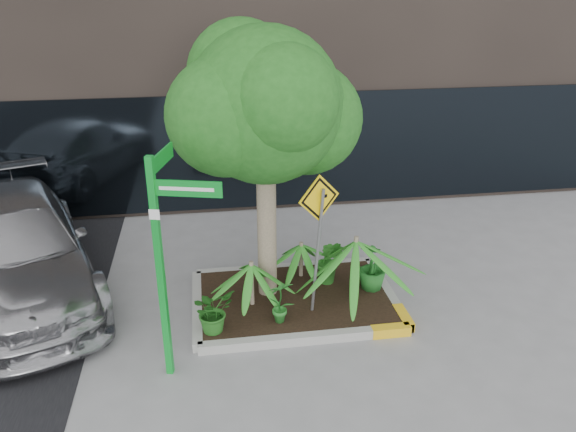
{
  "coord_description": "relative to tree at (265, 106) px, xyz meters",
  "views": [
    {
      "loc": [
        -1.14,
        -7.6,
        5.03
      ],
      "look_at": [
        0.08,
        0.2,
        1.64
      ],
      "focal_mm": 35.0,
      "sensor_mm": 36.0,
      "label": 1
    }
  ],
  "objects": [
    {
      "name": "ground",
      "position": [
        0.22,
        -0.54,
        -3.28
      ],
      "size": [
        80.0,
        80.0,
        0.0
      ],
      "primitive_type": "plane",
      "color": "gray",
      "rests_on": "ground"
    },
    {
      "name": "planter",
      "position": [
        0.45,
        -0.26,
        -3.18
      ],
      "size": [
        3.35,
        2.36,
        0.15
      ],
      "color": "#9E9E99",
      "rests_on": "ground"
    },
    {
      "name": "tree",
      "position": [
        0.0,
        0.0,
        0.0
      ],
      "size": [
        3.0,
        2.66,
        4.49
      ],
      "color": "gray",
      "rests_on": "ground"
    },
    {
      "name": "palm_front",
      "position": [
        1.34,
        -0.54,
        -2.05
      ],
      "size": [
        1.31,
        1.31,
        1.45
      ],
      "color": "gray",
      "rests_on": "ground"
    },
    {
      "name": "palm_left",
      "position": [
        -0.29,
        -0.37,
        -2.42
      ],
      "size": [
        0.86,
        0.86,
        0.96
      ],
      "color": "gray",
      "rests_on": "ground"
    },
    {
      "name": "palm_back",
      "position": [
        0.65,
        0.43,
        -2.53
      ],
      "size": [
        0.73,
        0.73,
        0.81
      ],
      "color": "gray",
      "rests_on": "ground"
    },
    {
      "name": "parked_car",
      "position": [
        -4.19,
        0.94,
        -2.48
      ],
      "size": [
        4.04,
        5.98,
        1.61
      ],
      "primitive_type": "imported",
      "rotation": [
        0.0,
        0.0,
        0.36
      ],
      "color": "#A9A9AE",
      "rests_on": "ground"
    },
    {
      "name": "shrub_a",
      "position": [
        -0.93,
        -1.01,
        -2.79
      ],
      "size": [
        0.85,
        0.85,
        0.68
      ],
      "primitive_type": "imported",
      "rotation": [
        0.0,
        0.0,
        0.63
      ],
      "color": "#1F5C1A",
      "rests_on": "planter"
    },
    {
      "name": "shrub_b",
      "position": [
        1.75,
        -0.18,
        -2.71
      ],
      "size": [
        0.65,
        0.65,
        0.84
      ],
      "primitive_type": "imported",
      "rotation": [
        0.0,
        0.0,
        2.51
      ],
      "color": "#1E6421",
      "rests_on": "planter"
    },
    {
      "name": "shrub_c",
      "position": [
        0.09,
        -0.93,
        -2.77
      ],
      "size": [
        0.46,
        0.46,
        0.73
      ],
      "primitive_type": "imported",
      "rotation": [
        0.0,
        0.0,
        3.37
      ],
      "color": "#237324",
      "rests_on": "planter"
    },
    {
      "name": "shrub_d",
      "position": [
        1.08,
        0.11,
        -2.71
      ],
      "size": [
        0.64,
        0.64,
        0.84
      ],
      "primitive_type": "imported",
      "rotation": [
        0.0,
        0.0,
        5.67
      ],
      "color": "#22631C",
      "rests_on": "planter"
    },
    {
      "name": "street_sign_post",
      "position": [
        -1.48,
        -1.66,
        -1.36
      ],
      "size": [
        0.89,
        1.07,
        3.11
      ],
      "rotation": [
        0.0,
        0.0,
        -0.27
      ],
      "color": "#0EA12D",
      "rests_on": "ground"
    },
    {
      "name": "cattle_sign",
      "position": [
        0.67,
        -0.81,
        -1.57
      ],
      "size": [
        0.65,
        0.31,
        2.31
      ],
      "rotation": [
        0.0,
        0.0,
        0.43
      ],
      "color": "slate",
      "rests_on": "ground"
    }
  ]
}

